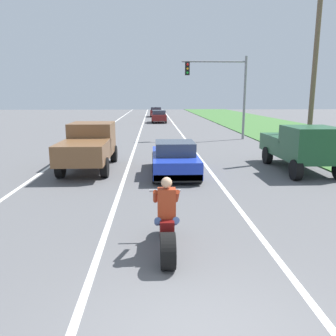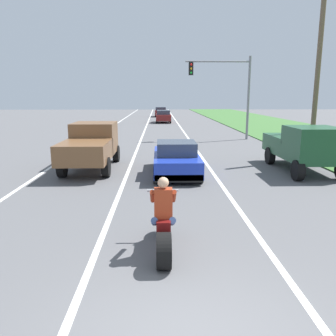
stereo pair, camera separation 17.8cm
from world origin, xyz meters
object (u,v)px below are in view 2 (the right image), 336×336
at_px(pickup_truck_right_shoulder_dark_green, 303,146).
at_px(traffic_light_mast_near, 229,84).
at_px(sports_car_blue, 176,159).
at_px(motorcycle_with_rider, 163,227).
at_px(distant_car_further_ahead, 161,112).
at_px(pickup_truck_left_lane_brown, 91,144).
at_px(distant_car_far_ahead, 163,116).

relative_size(pickup_truck_right_shoulder_dark_green, traffic_light_mast_near, 0.80).
distance_m(sports_car_blue, traffic_light_mast_near, 12.81).
distance_m(motorcycle_with_rider, distant_car_further_ahead, 47.83).
relative_size(pickup_truck_left_lane_brown, distant_car_further_ahead, 1.20).
xyz_separation_m(pickup_truck_right_shoulder_dark_green, distant_car_further_ahead, (-5.83, 40.02, -0.33)).
xyz_separation_m(motorcycle_with_rider, distant_car_further_ahead, (0.26, 47.83, 0.18)).
bearing_deg(traffic_light_mast_near, distant_car_far_ahead, 105.28).
height_order(pickup_truck_left_lane_brown, distant_car_far_ahead, pickup_truck_left_lane_brown).
xyz_separation_m(sports_car_blue, distant_car_far_ahead, (-0.12, 28.17, 0.14)).
bearing_deg(distant_car_far_ahead, distant_car_further_ahead, 91.15).
relative_size(sports_car_blue, pickup_truck_right_shoulder_dark_green, 0.90).
height_order(sports_car_blue, pickup_truck_right_shoulder_dark_green, pickup_truck_right_shoulder_dark_green).
bearing_deg(distant_car_far_ahead, motorcycle_with_rider, -90.82).
height_order(pickup_truck_right_shoulder_dark_green, traffic_light_mast_near, traffic_light_mast_near).
distance_m(distant_car_far_ahead, distant_car_further_ahead, 12.27).
height_order(sports_car_blue, pickup_truck_left_lane_brown, pickup_truck_left_lane_brown).
height_order(sports_car_blue, distant_car_far_ahead, distant_car_far_ahead).
xyz_separation_m(pickup_truck_left_lane_brown, traffic_light_mast_near, (8.11, 10.42, 2.90)).
height_order(traffic_light_mast_near, distant_car_far_ahead, traffic_light_mast_near).
bearing_deg(sports_car_blue, motorcycle_with_rider, -94.89).
height_order(traffic_light_mast_near, distant_car_further_ahead, traffic_light_mast_near).
xyz_separation_m(motorcycle_with_rider, traffic_light_mast_near, (5.05, 18.93, 3.41)).
distance_m(motorcycle_with_rider, pickup_truck_right_shoulder_dark_green, 9.92).
bearing_deg(distant_car_further_ahead, motorcycle_with_rider, -90.31).
height_order(motorcycle_with_rider, traffic_light_mast_near, traffic_light_mast_near).
bearing_deg(traffic_light_mast_near, sports_car_blue, -110.97).
relative_size(traffic_light_mast_near, distant_car_further_ahead, 1.50).
distance_m(pickup_truck_right_shoulder_dark_green, traffic_light_mast_near, 11.53).
distance_m(motorcycle_with_rider, distant_car_far_ahead, 35.57).
height_order(sports_car_blue, traffic_light_mast_near, traffic_light_mast_near).
xyz_separation_m(pickup_truck_left_lane_brown, pickup_truck_right_shoulder_dark_green, (9.14, -0.69, 0.00)).
xyz_separation_m(motorcycle_with_rider, pickup_truck_right_shoulder_dark_green, (6.09, 7.81, 0.51)).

